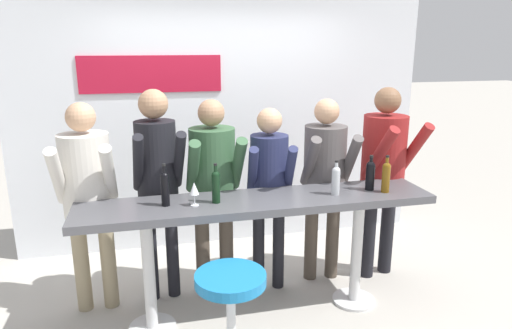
% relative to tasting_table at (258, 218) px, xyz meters
% --- Properties ---
extents(ground_plane, '(40.00, 40.00, 0.00)m').
position_rel_tasting_table_xyz_m(ground_plane, '(-0.00, 0.00, -0.84)').
color(ground_plane, '#B2ADA3').
extents(back_wall, '(4.32, 0.12, 2.71)m').
position_rel_tasting_table_xyz_m(back_wall, '(-0.01, 1.55, 0.52)').
color(back_wall, silver).
rests_on(back_wall, ground_plane).
extents(tasting_table, '(2.72, 0.52, 0.99)m').
position_rel_tasting_table_xyz_m(tasting_table, '(0.00, 0.00, 0.00)').
color(tasting_table, '#4C4C51').
rests_on(tasting_table, ground_plane).
extents(bar_stool, '(0.48, 0.48, 0.73)m').
position_rel_tasting_table_xyz_m(bar_stool, '(-0.33, -0.62, -0.35)').
color(bar_stool, silver).
rests_on(bar_stool, ground_plane).
extents(person_far_left, '(0.46, 0.55, 1.72)m').
position_rel_tasting_table_xyz_m(person_far_left, '(-1.27, 0.40, 0.22)').
color(person_far_left, gray).
rests_on(person_far_left, ground_plane).
extents(person_left, '(0.43, 0.56, 1.80)m').
position_rel_tasting_table_xyz_m(person_left, '(-0.73, 0.45, 0.29)').
color(person_left, black).
rests_on(person_left, ground_plane).
extents(person_center_left, '(0.47, 0.56, 1.70)m').
position_rel_tasting_table_xyz_m(person_center_left, '(-0.28, 0.48, 0.21)').
color(person_center_left, '#473D33').
rests_on(person_center_left, ground_plane).
extents(person_center, '(0.43, 0.54, 1.63)m').
position_rel_tasting_table_xyz_m(person_center, '(0.19, 0.39, 0.17)').
color(person_center, black).
rests_on(person_center, ground_plane).
extents(person_center_right, '(0.47, 0.56, 1.68)m').
position_rel_tasting_table_xyz_m(person_center_right, '(0.72, 0.45, 0.20)').
color(person_center_right, '#473D33').
rests_on(person_center_right, ground_plane).
extents(person_right, '(0.53, 0.63, 1.77)m').
position_rel_tasting_table_xyz_m(person_right, '(1.26, 0.40, 0.26)').
color(person_right, black).
rests_on(person_right, ground_plane).
extents(wine_bottle_0, '(0.06, 0.06, 0.30)m').
position_rel_tasting_table_xyz_m(wine_bottle_0, '(-0.32, -0.01, 0.29)').
color(wine_bottle_0, black).
rests_on(wine_bottle_0, tasting_table).
extents(wine_bottle_1, '(0.07, 0.07, 0.29)m').
position_rel_tasting_table_xyz_m(wine_bottle_1, '(0.93, 0.01, 0.29)').
color(wine_bottle_1, black).
rests_on(wine_bottle_1, tasting_table).
extents(wine_bottle_2, '(0.07, 0.07, 0.27)m').
position_rel_tasting_table_xyz_m(wine_bottle_2, '(0.61, -0.04, 0.28)').
color(wine_bottle_2, '#B7BCC1').
rests_on(wine_bottle_2, tasting_table).
extents(wine_bottle_3, '(0.06, 0.06, 0.30)m').
position_rel_tasting_table_xyz_m(wine_bottle_3, '(1.02, -0.08, 0.29)').
color(wine_bottle_3, brown).
rests_on(wine_bottle_3, tasting_table).
extents(wine_bottle_4, '(0.06, 0.06, 0.32)m').
position_rel_tasting_table_xyz_m(wine_bottle_4, '(-0.69, 0.01, 0.29)').
color(wine_bottle_4, black).
rests_on(wine_bottle_4, tasting_table).
extents(wine_glass_0, '(0.07, 0.07, 0.18)m').
position_rel_tasting_table_xyz_m(wine_glass_0, '(-0.49, -0.04, 0.28)').
color(wine_glass_0, silver).
rests_on(wine_glass_0, tasting_table).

